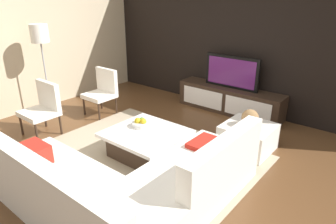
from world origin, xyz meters
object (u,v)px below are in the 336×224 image
coffee_table (146,143)px  accent_chair_near (43,105)px  floor_lamp (40,39)px  fruit_bowl (141,123)px  decorative_ball (250,118)px  media_console (229,100)px  television (232,72)px  ottoman (248,137)px  sectional_couch (126,186)px  accent_chair_far (103,89)px

coffee_table → accent_chair_near: 1.93m
coffee_table → floor_lamp: bearing=-179.9°
accent_chair_near → floor_lamp: (-0.69, 0.49, 0.95)m
fruit_bowl → decorative_ball: bearing=38.7°
media_console → television: bearing=90.0°
television → ottoman: size_ratio=1.56×
ottoman → decorative_ball: (0.00, 0.00, 0.32)m
sectional_couch → fruit_bowl: size_ratio=8.36×
television → fruit_bowl: (-0.28, -2.20, -0.38)m
television → accent_chair_far: bearing=-139.7°
ottoman → accent_chair_far: 2.89m
television → coffee_table: television is taller
television → sectional_couch: size_ratio=0.47×
accent_chair_near → floor_lamp: floor_lamp is taller
decorative_ball → sectional_couch: bearing=-102.5°
television → decorative_ball: (0.96, -1.20, -0.28)m
media_console → floor_lamp: 3.69m
media_console → fruit_bowl: (-0.28, -2.20, 0.18)m
sectional_couch → accent_chair_far: bearing=145.0°
floor_lamp → decorative_ball: bearing=17.0°
floor_lamp → fruit_bowl: (2.35, 0.10, -1.01)m
television → media_console: bearing=-90.0°
media_console → decorative_ball: size_ratio=8.52×
ottoman → coffee_table: bearing=-134.2°
coffee_table → decorative_ball: size_ratio=4.26×
ottoman → fruit_bowl: (-1.24, -1.00, 0.23)m
accent_chair_far → decorative_ball: size_ratio=3.51×
ottoman → decorative_ball: decorative_ball is taller
accent_chair_near → fruit_bowl: bearing=20.5°
sectional_couch → fruit_bowl: sectional_couch is taller
coffee_table → accent_chair_near: bearing=-164.8°
media_console → television: television is taller
decorative_ball → accent_chair_near: bearing=-151.2°
floor_lamp → accent_chair_far: (0.75, 0.70, -0.95)m
fruit_bowl → accent_chair_near: bearing=-160.3°
coffee_table → sectional_couch: bearing=-58.1°
ottoman → fruit_bowl: bearing=-141.3°
television → coffee_table: 2.38m
television → accent_chair_far: 2.49m
sectional_couch → decorative_ball: 2.13m
coffee_table → floor_lamp: 2.82m
television → accent_chair_far: size_ratio=1.25×
sectional_couch → accent_chair_near: 2.50m
coffee_table → accent_chair_near: accent_chair_near is taller
ottoman → television: bearing=128.7°
media_console → sectional_couch: (0.51, -3.27, 0.03)m
accent_chair_far → television: bearing=35.6°
accent_chair_far → decorative_ball: 2.87m
television → ottoman: television is taller
ottoman → accent_chair_far: (-2.84, -0.39, 0.29)m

